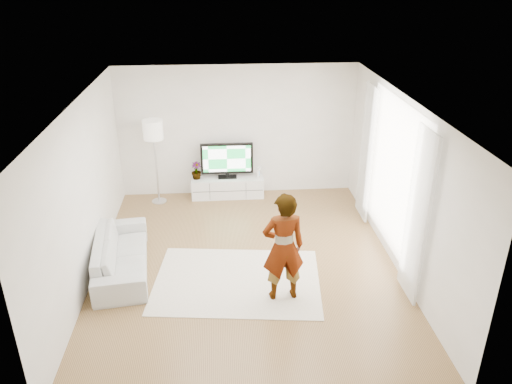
{
  "coord_description": "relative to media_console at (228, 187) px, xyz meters",
  "views": [
    {
      "loc": [
        -0.38,
        -7.12,
        4.65
      ],
      "look_at": [
        0.2,
        0.4,
        1.17
      ],
      "focal_mm": 35.0,
      "sensor_mm": 36.0,
      "label": 1
    }
  ],
  "objects": [
    {
      "name": "curtain_near",
      "position": [
        2.64,
        -3.76,
        1.13
      ],
      "size": [
        0.04,
        0.7,
        2.6
      ],
      "primitive_type": "cube",
      "color": "white",
      "rests_on": "floor"
    },
    {
      "name": "window",
      "position": [
        2.72,
        -2.46,
        1.23
      ],
      "size": [
        0.01,
        2.6,
        2.5
      ],
      "primitive_type": "cube",
      "color": "white",
      "rests_on": "wall_right"
    },
    {
      "name": "game_console",
      "position": [
        0.68,
        -0.0,
        0.32
      ],
      "size": [
        0.08,
        0.16,
        0.2
      ],
      "rotation": [
        0.0,
        0.0,
        -0.2
      ],
      "color": "white",
      "rests_on": "media_console"
    },
    {
      "name": "ceiling",
      "position": [
        0.24,
        -2.76,
        2.58
      ],
      "size": [
        6.0,
        6.0,
        0.0
      ],
      "primitive_type": "plane",
      "color": "white",
      "rests_on": "wall_back"
    },
    {
      "name": "potted_plant",
      "position": [
        -0.66,
        0.0,
        0.41
      ],
      "size": [
        0.26,
        0.26,
        0.38
      ],
      "primitive_type": "imported",
      "rotation": [
        0.0,
        0.0,
        0.29
      ],
      "color": "#3F7238",
      "rests_on": "media_console"
    },
    {
      "name": "floor_lamp",
      "position": [
        -1.47,
        -0.16,
        1.3
      ],
      "size": [
        0.4,
        0.4,
        1.79
      ],
      "color": "silver",
      "rests_on": "floor"
    },
    {
      "name": "media_console",
      "position": [
        0.0,
        0.0,
        0.0
      ],
      "size": [
        1.55,
        0.44,
        0.43
      ],
      "color": "white",
      "rests_on": "floor"
    },
    {
      "name": "player",
      "position": [
        0.74,
        -3.68,
        0.66
      ],
      "size": [
        0.67,
        0.48,
        1.73
      ],
      "primitive_type": "imported",
      "rotation": [
        0.0,
        0.0,
        3.25
      ],
      "color": "#334772",
      "rests_on": "rug"
    },
    {
      "name": "floor",
      "position": [
        0.24,
        -2.76,
        -0.22
      ],
      "size": [
        6.0,
        6.0,
        0.0
      ],
      "primitive_type": "plane",
      "color": "#9D7746",
      "rests_on": "ground"
    },
    {
      "name": "wall_back",
      "position": [
        0.24,
        0.24,
        1.18
      ],
      "size": [
        5.0,
        0.02,
        2.8
      ],
      "primitive_type": "cube",
      "color": "white",
      "rests_on": "floor"
    },
    {
      "name": "wall_left",
      "position": [
        -2.26,
        -2.76,
        1.18
      ],
      "size": [
        0.02,
        6.0,
        2.8
      ],
      "primitive_type": "cube",
      "color": "white",
      "rests_on": "floor"
    },
    {
      "name": "sofa",
      "position": [
        -1.81,
        -2.74,
        0.09
      ],
      "size": [
        1.06,
        2.16,
        0.6
      ],
      "primitive_type": "imported",
      "rotation": [
        0.0,
        0.0,
        1.7
      ],
      "color": "beige",
      "rests_on": "floor"
    },
    {
      "name": "wall_right",
      "position": [
        2.74,
        -2.76,
        1.18
      ],
      "size": [
        0.02,
        6.0,
        2.8
      ],
      "primitive_type": "cube",
      "color": "white",
      "rests_on": "floor"
    },
    {
      "name": "rug",
      "position": [
        0.07,
        -3.22,
        -0.21
      ],
      "size": [
        2.82,
        2.17,
        0.01
      ],
      "primitive_type": "cube",
      "rotation": [
        0.0,
        0.0,
        -0.11
      ],
      "color": "silver",
      "rests_on": "floor"
    },
    {
      "name": "wall_front",
      "position": [
        0.24,
        -5.76,
        1.18
      ],
      "size": [
        5.0,
        0.02,
        2.8
      ],
      "primitive_type": "cube",
      "color": "white",
      "rests_on": "floor"
    },
    {
      "name": "television",
      "position": [
        0.0,
        0.03,
        0.64
      ],
      "size": [
        1.11,
        0.22,
        0.77
      ],
      "color": "black",
      "rests_on": "media_console"
    },
    {
      "name": "curtain_far",
      "position": [
        2.64,
        -1.16,
        1.13
      ],
      "size": [
        0.04,
        0.7,
        2.6
      ],
      "primitive_type": "cube",
      "color": "white",
      "rests_on": "floor"
    }
  ]
}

